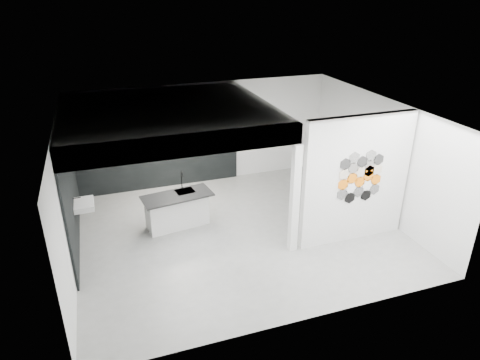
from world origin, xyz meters
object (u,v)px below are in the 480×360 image
at_px(glass_bowl, 211,136).
at_px(glass_vase, 211,135).
at_px(kitchen_island, 177,210).
at_px(bottle_dark, 143,142).
at_px(stockpot, 109,145).
at_px(wall_basin, 84,205).
at_px(kettle, 194,136).
at_px(partition_panel, 356,180).
at_px(utensil_cup, 138,143).

bearing_deg(glass_bowl, glass_vase, 0.00).
xyz_separation_m(kitchen_island, bottle_dark, (-0.40, 2.14, 0.98)).
relative_size(kitchen_island, glass_bowl, 12.97).
bearing_deg(stockpot, wall_basin, -108.52).
distance_m(kitchen_island, kettle, 2.53).
distance_m(kitchen_island, glass_bowl, 2.74).
distance_m(partition_panel, glass_bowl, 4.39).
bearing_deg(kitchen_island, partition_panel, -34.52).
height_order(wall_basin, utensil_cup, utensil_cup).
relative_size(partition_panel, utensil_cup, 26.65).
bearing_deg(glass_bowl, partition_panel, -61.77).
bearing_deg(partition_panel, wall_basin, 161.77).
relative_size(partition_panel, stockpot, 14.24).
bearing_deg(glass_bowl, wall_basin, -148.65).
xyz_separation_m(partition_panel, bottle_dark, (-3.90, 3.87, 0.00)).
height_order(kettle, utensil_cup, kettle).
height_order(kitchen_island, kettle, kettle).
xyz_separation_m(partition_panel, glass_bowl, (-2.08, 3.87, -0.03)).
bearing_deg(kitchen_island, utensil_cup, 96.08).
bearing_deg(stockpot, utensil_cup, 0.00).
height_order(kitchen_island, stockpot, stockpot).
bearing_deg(glass_vase, utensil_cup, 180.00).
relative_size(stockpot, glass_vase, 1.59).
height_order(wall_basin, kitchen_island, kitchen_island).
distance_m(wall_basin, kettle, 3.60).
distance_m(kitchen_island, glass_vase, 2.75).
height_order(glass_vase, utensil_cup, glass_vase).
bearing_deg(bottle_dark, utensil_cup, 180.00).
distance_m(glass_bowl, utensil_cup, 1.97).
height_order(wall_basin, stockpot, stockpot).
bearing_deg(wall_basin, kitchen_island, -2.24).
distance_m(kitchen_island, bottle_dark, 2.39).
xyz_separation_m(wall_basin, bottle_dark, (1.56, 2.07, 0.55)).
xyz_separation_m(wall_basin, kitchen_island, (1.96, -0.08, -0.43)).
xyz_separation_m(kitchen_island, glass_bowl, (1.43, 2.14, 0.94)).
distance_m(partition_panel, glass_vase, 4.39).
bearing_deg(bottle_dark, stockpot, 180.00).
relative_size(kitchen_island, stockpot, 8.35).
height_order(glass_bowl, bottle_dark, bottle_dark).
height_order(partition_panel, wall_basin, partition_panel).
relative_size(kitchen_island, kettle, 8.71).
bearing_deg(glass_vase, stockpot, 180.00).
height_order(wall_basin, glass_bowl, glass_bowl).
height_order(kitchen_island, glass_vase, glass_vase).
bearing_deg(glass_bowl, kitchen_island, -123.64).
distance_m(glass_vase, utensil_cup, 1.97).
relative_size(kitchen_island, utensil_cup, 15.63).
bearing_deg(stockpot, glass_vase, 0.00).
distance_m(glass_bowl, glass_vase, 0.02).
distance_m(partition_panel, kettle, 4.64).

